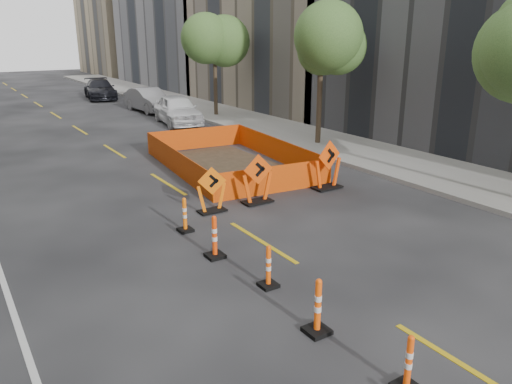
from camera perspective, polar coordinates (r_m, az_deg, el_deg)
ground_plane at (r=9.97m, az=13.72°, el=-13.29°), size 140.00×140.00×0.00m
sidewalk_right at (r=24.00m, az=8.17°, el=5.63°), size 4.00×90.00×0.15m
bld_right_c at (r=37.72m, az=6.11°, el=20.65°), size 12.00×16.00×14.00m
bld_right_e at (r=68.51m, az=-13.49°, el=19.81°), size 12.00×14.00×16.00m
tree_r_b at (r=23.10m, az=7.49°, el=16.33°), size 2.80×2.80×5.95m
tree_r_c at (r=31.43m, az=-4.79°, el=16.77°), size 2.80×2.80×5.95m
channelizer_2 at (r=8.01m, az=17.05°, el=-18.16°), size 0.36×0.36×0.92m
channelizer_3 at (r=8.94m, az=7.08°, el=-12.83°), size 0.42×0.42×1.06m
channelizer_4 at (r=10.38m, az=1.43°, el=-8.49°), size 0.37×0.37×0.93m
channelizer_5 at (r=11.69m, az=-4.76°, el=-5.13°), size 0.41×0.41×1.04m
channelizer_6 at (r=13.30m, az=-8.14°, el=-2.58°), size 0.37×0.37×0.94m
chevron_sign_left at (r=14.57m, az=-5.10°, el=0.26°), size 1.06×0.87×1.38m
chevron_sign_center at (r=15.26m, az=0.17°, el=1.52°), size 1.13×0.79×1.56m
chevron_sign_right at (r=16.86m, az=8.22°, el=3.10°), size 1.19×0.81×1.67m
safety_fence at (r=19.55m, az=-3.09°, el=4.17°), size 5.10×7.84×0.93m
parked_car_near at (r=29.33m, az=-8.95°, el=9.30°), size 2.68×5.14×1.67m
parked_car_mid at (r=34.41m, az=-12.16°, el=10.25°), size 1.96×4.79×1.55m
parked_car_far at (r=42.15m, az=-17.40°, el=11.15°), size 2.93×5.49×1.51m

